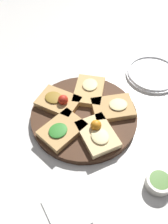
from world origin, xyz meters
name	(u,v)px	position (x,y,z in m)	size (l,w,h in m)	color
ground_plane	(84,118)	(0.00, 0.00, 0.00)	(3.00, 3.00, 0.00)	silver
serving_board	(84,116)	(0.00, 0.00, 0.01)	(0.32, 0.32, 0.02)	#422819
focaccia_slice_0	(59,101)	(-0.07, -0.05, 0.03)	(0.15, 0.14, 0.04)	tan
focaccia_slice_1	(62,130)	(0.03, -0.09, 0.03)	(0.12, 0.14, 0.02)	tan
focaccia_slice_2	(97,134)	(0.09, 0.00, 0.03)	(0.13, 0.09, 0.04)	#E5C689
focaccia_slice_3	(113,108)	(0.03, 0.09, 0.03)	(0.12, 0.14, 0.02)	tan
focaccia_slice_4	(89,90)	(-0.07, 0.06, 0.03)	(0.15, 0.14, 0.02)	tan
plate_left	(153,74)	(-0.05, 0.30, 0.01)	(0.19, 0.19, 0.02)	white
napkin_stack	(66,212)	(0.23, -0.17, 0.00)	(0.10, 0.09, 0.01)	white
dipping_bowl	(159,182)	(0.28, 0.06, 0.02)	(0.07, 0.07, 0.03)	silver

